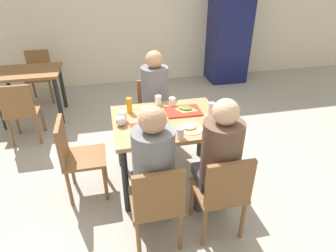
% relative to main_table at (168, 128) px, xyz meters
% --- Properties ---
extents(ground_plane, '(10.00, 10.00, 0.02)m').
position_rel_main_table_xyz_m(ground_plane, '(0.00, 0.00, -0.66)').
color(ground_plane, '#9E998E').
extents(back_wall, '(10.00, 0.10, 2.80)m').
position_rel_main_table_xyz_m(back_wall, '(0.00, 3.20, 0.75)').
color(back_wall, beige).
rests_on(back_wall, ground_plane).
extents(main_table, '(1.08, 0.85, 0.75)m').
position_rel_main_table_xyz_m(main_table, '(0.00, 0.00, 0.00)').
color(main_table, '#9E7247').
rests_on(main_table, ground_plane).
extents(chair_near_left, '(0.40, 0.40, 0.84)m').
position_rel_main_table_xyz_m(chair_near_left, '(-0.27, -0.81, -0.16)').
color(chair_near_left, brown).
rests_on(chair_near_left, ground_plane).
extents(chair_near_right, '(0.40, 0.40, 0.84)m').
position_rel_main_table_xyz_m(chair_near_right, '(0.27, -0.81, -0.16)').
color(chair_near_right, brown).
rests_on(chair_near_right, ground_plane).
extents(chair_far_side, '(0.40, 0.40, 0.84)m').
position_rel_main_table_xyz_m(chair_far_side, '(0.00, 0.81, -0.16)').
color(chair_far_side, brown).
rests_on(chair_far_side, ground_plane).
extents(chair_left_end, '(0.40, 0.40, 0.84)m').
position_rel_main_table_xyz_m(chair_left_end, '(-0.92, 0.00, -0.16)').
color(chair_left_end, brown).
rests_on(chair_left_end, ground_plane).
extents(person_in_red, '(0.32, 0.42, 1.25)m').
position_rel_main_table_xyz_m(person_in_red, '(-0.27, -0.67, 0.08)').
color(person_in_red, '#383842').
rests_on(person_in_red, ground_plane).
extents(person_in_brown_jacket, '(0.32, 0.42, 1.25)m').
position_rel_main_table_xyz_m(person_in_brown_jacket, '(0.27, -0.67, 0.08)').
color(person_in_brown_jacket, '#383842').
rests_on(person_in_brown_jacket, ground_plane).
extents(person_far_side, '(0.32, 0.42, 1.25)m').
position_rel_main_table_xyz_m(person_far_side, '(-0.00, 0.67, 0.08)').
color(person_far_side, '#383842').
rests_on(person_far_side, ground_plane).
extents(tray_red_near, '(0.38, 0.29, 0.02)m').
position_rel_main_table_xyz_m(tray_red_near, '(-0.19, -0.15, 0.11)').
color(tray_red_near, red).
rests_on(tray_red_near, main_table).
extents(tray_red_far, '(0.37, 0.27, 0.02)m').
position_rel_main_table_xyz_m(tray_red_far, '(0.19, 0.13, 0.11)').
color(tray_red_far, red).
rests_on(tray_red_far, main_table).
extents(paper_plate_center, '(0.22, 0.22, 0.01)m').
position_rel_main_table_xyz_m(paper_plate_center, '(-0.16, 0.23, 0.11)').
color(paper_plate_center, white).
rests_on(paper_plate_center, main_table).
extents(paper_plate_near_edge, '(0.22, 0.22, 0.01)m').
position_rel_main_table_xyz_m(paper_plate_near_edge, '(0.16, -0.23, 0.11)').
color(paper_plate_near_edge, white).
rests_on(paper_plate_near_edge, main_table).
extents(pizza_slice_a, '(0.24, 0.17, 0.02)m').
position_rel_main_table_xyz_m(pizza_slice_a, '(-0.18, -0.12, 0.13)').
color(pizza_slice_a, '#C68C47').
rests_on(pizza_slice_a, tray_red_near).
extents(pizza_slice_b, '(0.24, 0.21, 0.02)m').
position_rel_main_table_xyz_m(pizza_slice_b, '(0.22, 0.15, 0.13)').
color(pizza_slice_b, '#C68C47').
rests_on(pizza_slice_b, tray_red_far).
extents(pizza_slice_c, '(0.26, 0.24, 0.02)m').
position_rel_main_table_xyz_m(pizza_slice_c, '(-0.16, 0.23, 0.12)').
color(pizza_slice_c, '#C68C47').
rests_on(pizza_slice_c, paper_plate_center).
extents(pizza_slice_d, '(0.21, 0.19, 0.02)m').
position_rel_main_table_xyz_m(pizza_slice_d, '(0.15, -0.22, 0.12)').
color(pizza_slice_d, tan).
rests_on(pizza_slice_d, paper_plate_near_edge).
extents(plastic_cup_a, '(0.07, 0.07, 0.10)m').
position_rel_main_table_xyz_m(plastic_cup_a, '(-0.03, 0.36, 0.15)').
color(plastic_cup_a, white).
rests_on(plastic_cup_a, main_table).
extents(plastic_cup_b, '(0.07, 0.07, 0.10)m').
position_rel_main_table_xyz_m(plastic_cup_b, '(0.03, -0.36, 0.15)').
color(plastic_cup_b, white).
rests_on(plastic_cup_b, main_table).
extents(plastic_cup_c, '(0.07, 0.07, 0.10)m').
position_rel_main_table_xyz_m(plastic_cup_c, '(-0.43, 0.06, 0.15)').
color(plastic_cup_c, white).
rests_on(plastic_cup_c, main_table).
extents(plastic_cup_d, '(0.07, 0.07, 0.10)m').
position_rel_main_table_xyz_m(plastic_cup_d, '(0.11, 0.28, 0.15)').
color(plastic_cup_d, white).
rests_on(plastic_cup_d, main_table).
extents(soda_can, '(0.07, 0.07, 0.12)m').
position_rel_main_table_xyz_m(soda_can, '(0.46, 0.02, 0.16)').
color(soda_can, '#B7BCC6').
rests_on(soda_can, main_table).
extents(condiment_bottle, '(0.06, 0.06, 0.16)m').
position_rel_main_table_xyz_m(condiment_bottle, '(-0.35, 0.23, 0.18)').
color(condiment_bottle, orange).
rests_on(condiment_bottle, main_table).
extents(foil_bundle, '(0.10, 0.10, 0.10)m').
position_rel_main_table_xyz_m(foil_bundle, '(-0.46, -0.02, 0.15)').
color(foil_bundle, silver).
rests_on(foil_bundle, main_table).
extents(drink_fridge, '(0.70, 0.60, 1.90)m').
position_rel_main_table_xyz_m(drink_fridge, '(1.85, 2.85, 0.30)').
color(drink_fridge, '#14194C').
rests_on(drink_fridge, ground_plane).
extents(background_table, '(0.90, 0.70, 0.75)m').
position_rel_main_table_xyz_m(background_table, '(-1.65, 1.89, -0.03)').
color(background_table, brown).
rests_on(background_table, ground_plane).
extents(background_chair_near, '(0.40, 0.40, 0.84)m').
position_rel_main_table_xyz_m(background_chair_near, '(-1.65, 1.16, -0.16)').
color(background_chair_near, brown).
rests_on(background_chair_near, ground_plane).
extents(background_chair_far, '(0.40, 0.40, 0.84)m').
position_rel_main_table_xyz_m(background_chair_far, '(-1.65, 2.63, -0.16)').
color(background_chair_far, brown).
rests_on(background_chair_far, ground_plane).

